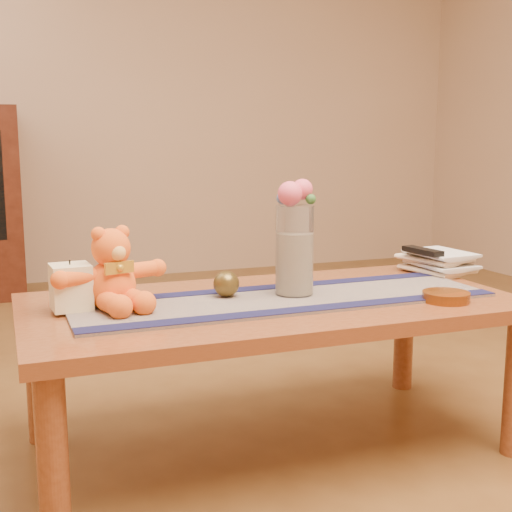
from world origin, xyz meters
name	(u,v)px	position (x,y,z in m)	size (l,w,h in m)	color
floor	(272,447)	(0.00, 0.00, 0.00)	(5.50, 5.50, 0.00)	brown
wall_back	(111,71)	(0.00, 2.75, 1.35)	(5.50, 5.50, 0.00)	tan
coffee_table_top	(272,306)	(0.00, 0.00, 0.43)	(1.40, 0.70, 0.04)	brown
table_leg_fl	(53,460)	(-0.64, -0.29, 0.21)	(0.07, 0.07, 0.41)	brown
table_leg_bl	(38,376)	(-0.64, 0.29, 0.21)	(0.07, 0.07, 0.41)	brown
table_leg_br	(404,333)	(0.64, 0.29, 0.21)	(0.07, 0.07, 0.41)	brown
persian_runner	(284,299)	(0.03, -0.02, 0.45)	(1.20, 0.35, 0.01)	#1C1742
runner_border_near	(306,309)	(0.03, -0.17, 0.46)	(1.20, 0.06, 0.00)	#131439
runner_border_far	(265,287)	(0.03, 0.12, 0.46)	(1.20, 0.06, 0.00)	#131439
teddy_bear	(111,269)	(-0.45, 0.05, 0.56)	(0.30, 0.25, 0.21)	orange
pillar_candle	(71,287)	(-0.55, 0.06, 0.52)	(0.10, 0.10, 0.12)	beige
candle_wick	(70,262)	(-0.55, 0.06, 0.58)	(0.00, 0.00, 0.01)	black
glass_vase	(295,250)	(0.07, 0.01, 0.59)	(0.11, 0.11, 0.26)	silver
potpourri_fill	(294,264)	(0.07, 0.01, 0.55)	(0.09, 0.09, 0.18)	beige
rose_left	(290,194)	(0.05, 0.00, 0.75)	(0.07, 0.07, 0.07)	#F25573
rose_right	(302,189)	(0.10, 0.01, 0.76)	(0.06, 0.06, 0.06)	#F25573
blue_flower_back	(293,195)	(0.08, 0.04, 0.75)	(0.04, 0.04, 0.04)	#506EAF
blue_flower_side	(283,198)	(0.04, 0.03, 0.74)	(0.04, 0.04, 0.04)	#506EAF
leaf_sprig	(311,199)	(0.11, -0.01, 0.74)	(0.03, 0.03, 0.03)	#33662D
bronze_ball	(226,284)	(-0.12, 0.05, 0.50)	(0.08, 0.08, 0.08)	#50401A
book_bottom	(420,272)	(0.60, 0.15, 0.46)	(0.17, 0.22, 0.02)	beige
book_lower	(422,267)	(0.61, 0.15, 0.48)	(0.16, 0.22, 0.02)	beige
book_upper	(418,261)	(0.60, 0.16, 0.50)	(0.17, 0.22, 0.02)	beige
book_top	(422,256)	(0.61, 0.15, 0.52)	(0.16, 0.22, 0.02)	beige
tv_remote	(423,251)	(0.61, 0.14, 0.54)	(0.04, 0.16, 0.02)	black
amber_dish	(446,297)	(0.45, -0.20, 0.46)	(0.13, 0.13, 0.03)	#BF5914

